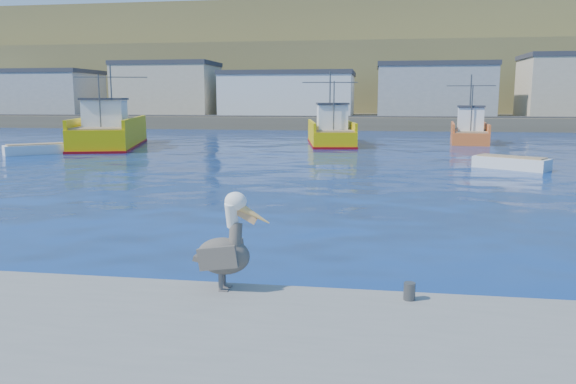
# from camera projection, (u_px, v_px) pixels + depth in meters

# --- Properties ---
(ground) EXTENTS (260.00, 260.00, 0.00)m
(ground) POSITION_uv_depth(u_px,v_px,m) (272.00, 263.00, 13.39)
(ground) COLOR navy
(ground) RESTS_ON ground
(dock_bollards) EXTENTS (36.20, 0.20, 0.30)m
(dock_bollards) POSITION_uv_depth(u_px,v_px,m) (270.00, 284.00, 9.88)
(dock_bollards) COLOR #4C4C4C
(dock_bollards) RESTS_ON dock
(far_shore) EXTENTS (200.00, 81.00, 24.00)m
(far_shore) POSITION_uv_depth(u_px,v_px,m) (366.00, 74.00, 118.34)
(far_shore) COLOR brown
(far_shore) RESTS_ON ground
(trawler_yellow_a) EXTENTS (7.89, 13.80, 6.75)m
(trawler_yellow_a) POSITION_uv_depth(u_px,v_px,m) (110.00, 133.00, 45.91)
(trawler_yellow_a) COLOR #D5B205
(trawler_yellow_a) RESTS_ON ground
(trawler_yellow_b) EXTENTS (5.08, 10.55, 6.36)m
(trawler_yellow_b) POSITION_uv_depth(u_px,v_px,m) (331.00, 133.00, 48.08)
(trawler_yellow_b) COLOR #D5B205
(trawler_yellow_b) RESTS_ON ground
(boat_orange) EXTENTS (4.21, 8.33, 6.05)m
(boat_orange) POSITION_uv_depth(u_px,v_px,m) (469.00, 131.00, 49.97)
(boat_orange) COLOR #D85D24
(boat_orange) RESTS_ON ground
(skiff_left) EXTENTS (4.04, 3.88, 0.90)m
(skiff_left) POSITION_uv_depth(u_px,v_px,m) (36.00, 150.00, 39.72)
(skiff_left) COLOR silver
(skiff_left) RESTS_ON ground
(skiff_mid) EXTENTS (4.08, 3.41, 0.87)m
(skiff_mid) POSITION_uv_depth(u_px,v_px,m) (511.00, 164.00, 31.38)
(skiff_mid) COLOR silver
(skiff_mid) RESTS_ON ground
(pelican) EXTENTS (1.43, 0.60, 1.77)m
(pelican) POSITION_uv_depth(u_px,v_px,m) (226.00, 248.00, 9.96)
(pelican) COLOR #595451
(pelican) RESTS_ON dock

